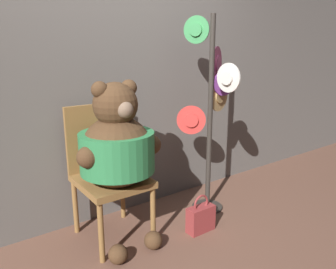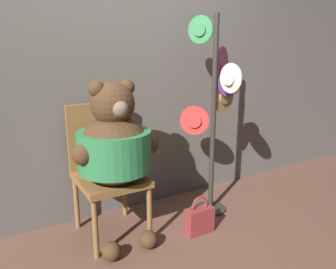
{
  "view_description": "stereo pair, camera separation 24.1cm",
  "coord_description": "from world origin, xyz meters",
  "px_view_note": "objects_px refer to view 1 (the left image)",
  "views": [
    {
      "loc": [
        -1.18,
        -1.95,
        1.42
      ],
      "look_at": [
        0.3,
        0.08,
        0.78
      ],
      "focal_mm": 35.0,
      "sensor_mm": 36.0,
      "label": 1
    },
    {
      "loc": [
        -0.98,
        -2.09,
        1.42
      ],
      "look_at": [
        0.3,
        0.08,
        0.78
      ],
      "focal_mm": 35.0,
      "sensor_mm": 36.0,
      "label": 2
    }
  ],
  "objects_px": {
    "teddy_bear": "(117,148)",
    "hat_display_rack": "(211,105)",
    "handbag_on_ground": "(201,218)",
    "chair": "(106,168)"
  },
  "relations": [
    {
      "from": "handbag_on_ground",
      "to": "teddy_bear",
      "type": "bearing_deg",
      "value": 157.17
    },
    {
      "from": "chair",
      "to": "handbag_on_ground",
      "type": "bearing_deg",
      "value": -35.25
    },
    {
      "from": "handbag_on_ground",
      "to": "chair",
      "type": "bearing_deg",
      "value": 144.75
    },
    {
      "from": "chair",
      "to": "hat_display_rack",
      "type": "height_order",
      "value": "hat_display_rack"
    },
    {
      "from": "teddy_bear",
      "to": "handbag_on_ground",
      "type": "distance_m",
      "value": 0.9
    },
    {
      "from": "chair",
      "to": "teddy_bear",
      "type": "distance_m",
      "value": 0.27
    },
    {
      "from": "hat_display_rack",
      "to": "chair",
      "type": "bearing_deg",
      "value": 171.31
    },
    {
      "from": "chair",
      "to": "handbag_on_ground",
      "type": "relative_size",
      "value": 3.23
    },
    {
      "from": "teddy_bear",
      "to": "hat_display_rack",
      "type": "height_order",
      "value": "hat_display_rack"
    },
    {
      "from": "teddy_bear",
      "to": "hat_display_rack",
      "type": "distance_m",
      "value": 0.96
    }
  ]
}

